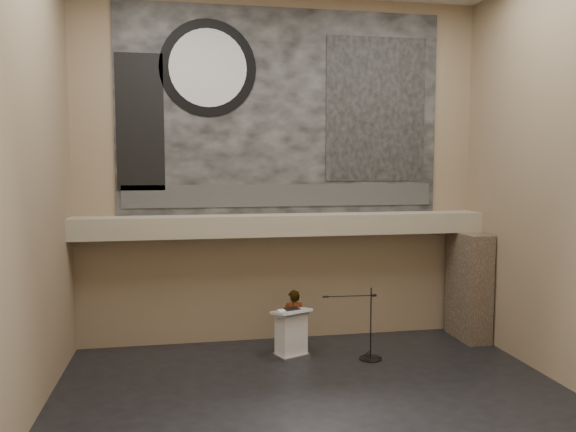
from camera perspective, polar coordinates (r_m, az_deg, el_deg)
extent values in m
plane|color=black|center=(10.99, 3.20, -18.42)|extent=(10.00, 10.00, 0.00)
cube|color=#887656|center=(13.99, -0.60, 4.58)|extent=(10.00, 0.02, 8.50)
cube|color=#887656|center=(6.26, 12.09, 3.72)|extent=(10.00, 0.02, 8.50)
cube|color=#887656|center=(10.12, -25.43, 3.85)|extent=(0.02, 8.00, 8.50)
cube|color=#887656|center=(12.26, 26.71, 3.94)|extent=(0.02, 8.00, 8.50)
cube|color=gray|center=(13.67, -0.30, -0.89)|extent=(10.00, 0.80, 0.50)
cylinder|color=#B2893D|center=(13.46, -6.99, -2.23)|extent=(0.04, 0.04, 0.06)
cylinder|color=#B2893D|center=(14.11, 7.35, -1.89)|extent=(0.04, 0.04, 0.06)
cube|color=black|center=(14.02, -0.58, 10.52)|extent=(8.00, 0.05, 5.00)
cube|color=#2F2F2F|center=(13.94, -0.55, 2.11)|extent=(7.76, 0.02, 0.55)
cylinder|color=black|center=(13.91, -8.13, 14.66)|extent=(2.30, 0.02, 2.30)
cylinder|color=silver|center=(13.89, -8.12, 14.67)|extent=(1.84, 0.02, 1.84)
cube|color=black|center=(14.59, 8.94, 10.64)|extent=(2.60, 0.02, 3.60)
cube|color=black|center=(13.78, -14.80, 9.19)|extent=(1.10, 0.02, 3.20)
cube|color=#403327|center=(15.04, 17.87, -6.76)|extent=(0.60, 1.40, 2.70)
cube|color=silver|center=(13.31, 0.32, -13.93)|extent=(0.88, 0.79, 0.08)
cube|color=white|center=(13.15, 0.32, -11.78)|extent=(0.75, 0.65, 0.96)
cube|color=white|center=(12.99, 0.33, -9.66)|extent=(0.97, 0.84, 0.14)
cube|color=black|center=(13.00, 0.43, -9.43)|extent=(0.38, 0.32, 0.04)
cube|color=white|center=(12.91, -0.40, -9.60)|extent=(0.28, 0.35, 0.00)
imported|color=white|center=(13.45, 0.55, -10.60)|extent=(0.54, 0.36, 1.48)
cylinder|color=black|center=(13.30, 8.36, -14.12)|extent=(0.52, 0.52, 0.02)
cylinder|color=black|center=(13.06, 8.41, -10.75)|extent=(0.03, 0.03, 1.65)
cylinder|color=black|center=(12.77, 6.17, -8.09)|extent=(1.16, 0.10, 0.02)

